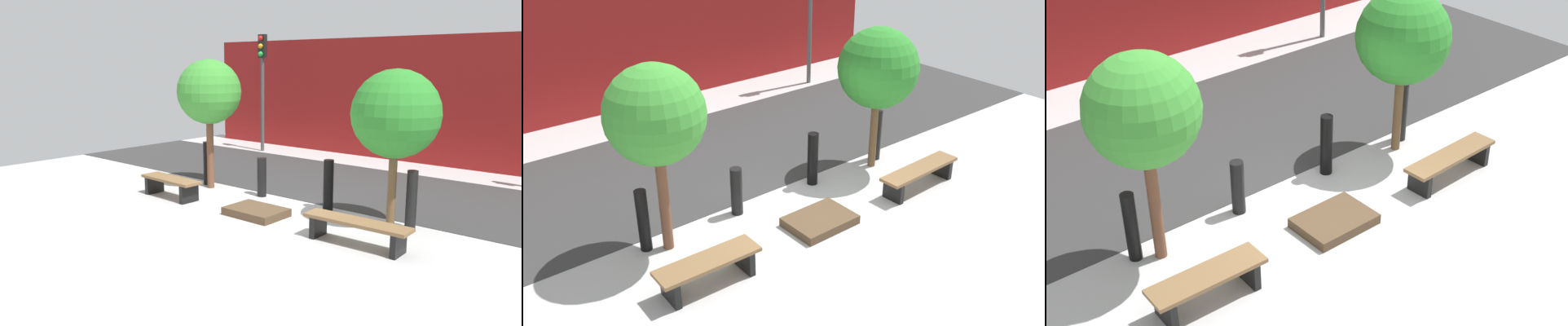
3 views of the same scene
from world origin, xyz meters
The scene contains 12 objects.
ground_plane centered at (0.00, 0.00, 0.00)m, with size 18.00×18.00×0.00m, color #B1B1B1.
road_strip centered at (0.00, 3.55, 0.01)m, with size 18.00×4.21×0.01m, color #323232.
building_facade centered at (0.00, 7.56, 1.91)m, with size 16.20×0.50×3.83m, color maroon.
bench_left centered at (-2.40, -0.23, 0.32)m, with size 1.63×0.52×0.46m.
bench_right centered at (2.40, -0.23, 0.32)m, with size 1.87×0.48×0.44m.
planter_bed centered at (0.00, -0.03, 0.08)m, with size 1.15×0.83×0.16m, color #4E3A26.
tree_behind_left_bench centered at (-2.40, 1.01, 2.32)m, with size 1.54×1.54×3.11m.
tree_behind_right_bench centered at (2.40, 1.01, 2.11)m, with size 1.60×1.60×2.92m.
bollard_far_left centered at (-2.70, 1.20, 0.54)m, with size 0.20×0.20×1.09m, color black.
bollard_left centered at (-0.90, 1.20, 0.45)m, with size 0.21×0.21×0.90m, color black.
bollard_center centered at (0.90, 1.20, 0.54)m, with size 0.21×0.21×1.07m, color black.
bollard_right centered at (2.70, 1.20, 0.55)m, with size 0.20×0.20×1.10m, color black.
Camera 2 is at (-5.89, -6.36, 5.50)m, focal length 40.00 mm.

